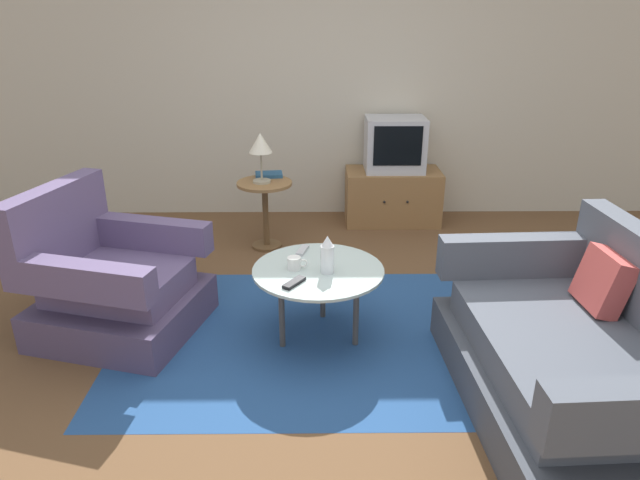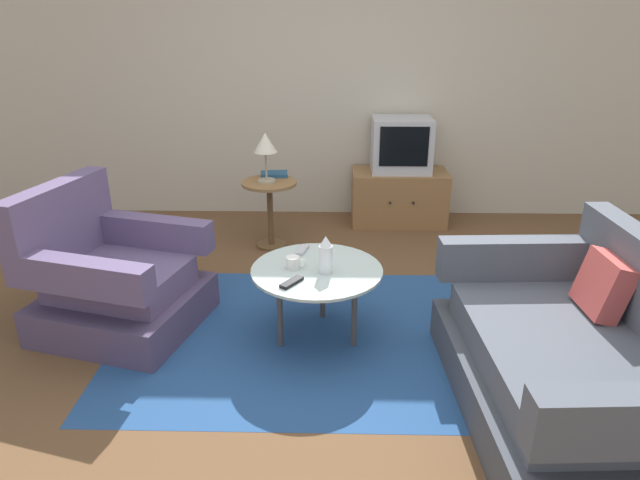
# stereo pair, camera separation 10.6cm
# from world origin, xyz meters

# --- Properties ---
(ground_plane) EXTENTS (16.00, 16.00, 0.00)m
(ground_plane) POSITION_xyz_m (0.00, 0.00, 0.00)
(ground_plane) COLOR brown
(back_wall) EXTENTS (9.00, 0.12, 2.70)m
(back_wall) POSITION_xyz_m (0.00, 2.50, 1.35)
(back_wall) COLOR #BCB29E
(back_wall) RESTS_ON ground
(area_rug) EXTENTS (2.49, 1.76, 0.00)m
(area_rug) POSITION_xyz_m (-0.07, 0.11, 0.00)
(area_rug) COLOR navy
(area_rug) RESTS_ON ground
(armchair) EXTENTS (1.10, 1.06, 0.92)m
(armchair) POSITION_xyz_m (-1.37, 0.23, 0.31)
(armchair) COLOR #4B3E5C
(armchair) RESTS_ON ground
(couch) EXTENTS (1.06, 1.61, 0.87)m
(couch) POSITION_xyz_m (1.23, -0.58, 0.29)
(couch) COLOR #3E424B
(couch) RESTS_ON ground
(coffee_table) EXTENTS (0.79, 0.79, 0.47)m
(coffee_table) POSITION_xyz_m (-0.07, 0.11, 0.43)
(coffee_table) COLOR #B2C6C1
(coffee_table) RESTS_ON ground
(side_table) EXTENTS (0.46, 0.46, 0.58)m
(side_table) POSITION_xyz_m (-0.51, 1.55, 0.41)
(side_table) COLOR olive
(side_table) RESTS_ON ground
(tv_stand) EXTENTS (0.88, 0.49, 0.50)m
(tv_stand) POSITION_xyz_m (0.65, 2.16, 0.25)
(tv_stand) COLOR olive
(tv_stand) RESTS_ON ground
(television) EXTENTS (0.54, 0.40, 0.49)m
(television) POSITION_xyz_m (0.65, 2.18, 0.75)
(television) COLOR #B7B7BC
(television) RESTS_ON tv_stand
(table_lamp) EXTENTS (0.19, 0.19, 0.41)m
(table_lamp) POSITION_xyz_m (-0.53, 1.53, 0.89)
(table_lamp) COLOR #9E937A
(table_lamp) RESTS_ON side_table
(vase) EXTENTS (0.08, 0.08, 0.23)m
(vase) POSITION_xyz_m (-0.02, 0.06, 0.58)
(vase) COLOR white
(vase) RESTS_ON coffee_table
(mug) EXTENTS (0.12, 0.08, 0.08)m
(mug) POSITION_xyz_m (-0.21, 0.11, 0.51)
(mug) COLOR white
(mug) RESTS_ON coffee_table
(tv_remote_dark) EXTENTS (0.13, 0.16, 0.02)m
(tv_remote_dark) POSITION_xyz_m (-0.21, -0.09, 0.48)
(tv_remote_dark) COLOR black
(tv_remote_dark) RESTS_ON coffee_table
(tv_remote_silver) EXTENTS (0.09, 0.16, 0.02)m
(tv_remote_silver) POSITION_xyz_m (-0.17, 0.36, 0.48)
(tv_remote_silver) COLOR #B2B2B7
(tv_remote_silver) RESTS_ON coffee_table
(book) EXTENTS (0.24, 0.18, 0.03)m
(book) POSITION_xyz_m (-0.48, 1.72, 0.60)
(book) COLOR navy
(book) RESTS_ON side_table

